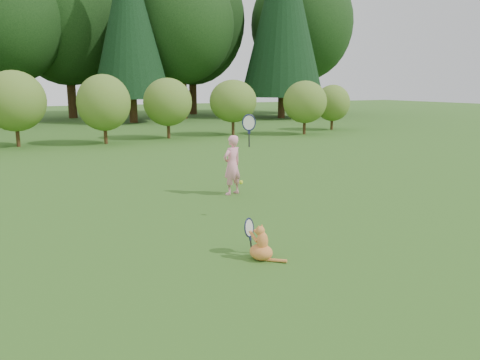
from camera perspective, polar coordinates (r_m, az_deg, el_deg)
name	(u,v)px	position (r m, az deg, el deg)	size (l,w,h in m)	color
ground	(251,233)	(7.57, 1.34, -6.43)	(100.00, 100.00, 0.00)	#245317
shrub_row	(100,108)	(19.68, -16.68, 8.35)	(28.00, 3.00, 2.80)	olive
child	(233,164)	(10.03, -0.90, 2.01)	(0.75, 0.45, 1.93)	pink
cat	(261,241)	(6.40, 2.53, -7.48)	(0.47, 0.68, 0.66)	#BE6024
tennis_ball	(241,182)	(8.30, 0.13, -0.27)	(0.07, 0.07, 0.07)	#AED819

